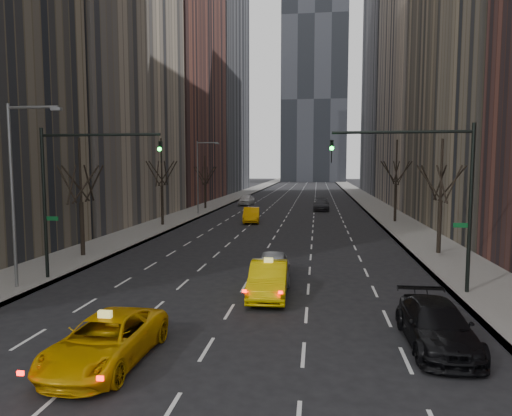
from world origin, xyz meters
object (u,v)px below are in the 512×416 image
at_px(taxi_suv, 106,340).
at_px(parked_suv_black, 436,325).
at_px(taxi_sedan, 268,279).
at_px(silver_sedan_ahead, 273,266).

distance_m(taxi_suv, parked_suv_black, 10.94).
xyz_separation_m(taxi_suv, taxi_sedan, (4.26, 7.97, 0.08)).
distance_m(taxi_suv, silver_sedan_ahead, 11.70).
bearing_deg(taxi_suv, taxi_sedan, 63.62).
relative_size(taxi_suv, taxi_sedan, 1.07).
xyz_separation_m(taxi_sedan, silver_sedan_ahead, (-0.07, 2.95, -0.04)).
relative_size(taxi_sedan, parked_suv_black, 0.96).
bearing_deg(taxi_sedan, parked_suv_black, -41.92).
height_order(taxi_sedan, silver_sedan_ahead, taxi_sedan).
bearing_deg(silver_sedan_ahead, parked_suv_black, -55.57).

